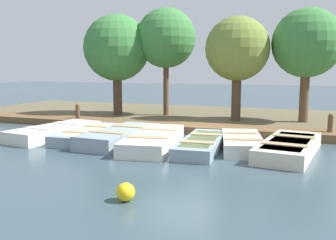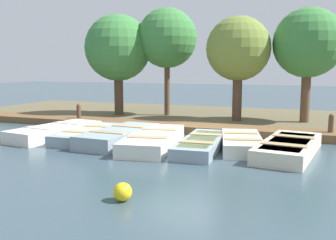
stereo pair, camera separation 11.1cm
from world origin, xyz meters
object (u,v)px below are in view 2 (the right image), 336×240
at_px(park_tree_right, 308,44).
at_px(buoy, 123,192).
at_px(park_tree_center, 238,49).
at_px(rowboat_5, 242,143).
at_px(mooring_post_near, 79,114).
at_px(park_tree_left, 167,39).
at_px(rowboat_1, 88,134).
at_px(rowboat_3, 154,140).
at_px(rowboat_6, 289,147).
at_px(rowboat_0, 55,131).
at_px(rowboat_4, 202,144).
at_px(mooring_post_far, 331,127).
at_px(rowboat_2, 119,136).
at_px(park_tree_far_left, 118,48).

bearing_deg(park_tree_right, buoy, -15.40).
height_order(park_tree_center, park_tree_right, park_tree_right).
height_order(rowboat_5, mooring_post_near, mooring_post_near).
distance_m(mooring_post_near, park_tree_center, 6.85).
bearing_deg(park_tree_left, rowboat_1, -6.28).
relative_size(rowboat_1, park_tree_center, 0.73).
bearing_deg(rowboat_3, rowboat_6, 85.93).
relative_size(rowboat_0, rowboat_3, 0.93).
distance_m(rowboat_5, park_tree_left, 7.55).
xyz_separation_m(rowboat_3, park_tree_right, (-5.70, 4.01, 2.98)).
distance_m(rowboat_4, park_tree_left, 7.41).
bearing_deg(mooring_post_far, mooring_post_near, -90.00).
relative_size(rowboat_0, rowboat_4, 1.04).
distance_m(park_tree_left, park_tree_right, 5.83).
bearing_deg(rowboat_2, park_tree_center, 154.97).
bearing_deg(park_tree_far_left, rowboat_3, 36.90).
bearing_deg(park_tree_right, mooring_post_far, 16.21).
relative_size(rowboat_6, buoy, 10.61).
bearing_deg(rowboat_0, mooring_post_far, 116.02).
height_order(rowboat_3, rowboat_6, rowboat_3).
xyz_separation_m(rowboat_0, park_tree_left, (-5.62, 1.78, 3.34)).
distance_m(rowboat_4, rowboat_5, 1.14).
bearing_deg(park_tree_right, park_tree_far_left, -86.70).
height_order(rowboat_0, rowboat_3, rowboat_3).
xyz_separation_m(rowboat_1, mooring_post_far, (-2.53, 7.25, 0.25)).
distance_m(rowboat_3, park_tree_far_left, 7.18).
bearing_deg(rowboat_4, mooring_post_near, -119.14).
xyz_separation_m(rowboat_4, rowboat_5, (-0.49, 1.03, 0.02)).
bearing_deg(rowboat_3, park_tree_left, -171.90).
height_order(rowboat_1, park_tree_left, park_tree_left).
height_order(rowboat_2, park_tree_left, park_tree_left).
height_order(rowboat_6, buoy, rowboat_6).
xyz_separation_m(rowboat_5, mooring_post_far, (-2.29, 2.39, 0.23)).
distance_m(mooring_post_near, park_tree_far_left, 3.64).
bearing_deg(buoy, mooring_post_far, 153.40).
bearing_deg(mooring_post_far, rowboat_3, -59.46).
relative_size(rowboat_4, rowboat_5, 1.16).
bearing_deg(rowboat_1, park_tree_right, 126.90).
height_order(rowboat_5, rowboat_6, rowboat_6).
xyz_separation_m(mooring_post_far, park_tree_left, (-2.97, -6.65, 3.11)).
bearing_deg(rowboat_2, park_tree_left, -171.09).
relative_size(rowboat_1, rowboat_5, 1.11).
height_order(rowboat_3, park_tree_far_left, park_tree_far_left).
bearing_deg(mooring_post_far, rowboat_2, -65.94).
bearing_deg(mooring_post_far, rowboat_4, -50.85).
relative_size(rowboat_4, park_tree_center, 0.76).
xyz_separation_m(rowboat_4, buoy, (4.37, -0.17, -0.01)).
xyz_separation_m(rowboat_2, rowboat_5, (-0.40, 3.65, -0.02)).
bearing_deg(park_tree_far_left, rowboat_0, 3.93).
distance_m(buoy, park_tree_center, 9.89).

